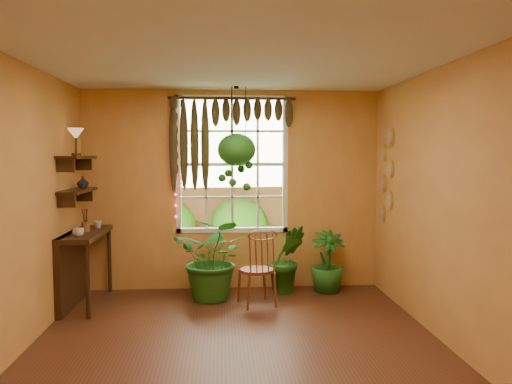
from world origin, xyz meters
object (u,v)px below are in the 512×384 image
(counter_ledge, at_px, (77,260))
(hanging_basket, at_px, (237,151))
(windsor_chair, at_px, (258,280))
(potted_plant_mid, at_px, (287,259))
(potted_plant_left, at_px, (214,258))

(counter_ledge, xyz_separation_m, hanging_basket, (1.96, 0.26, 1.32))
(counter_ledge, bearing_deg, windsor_chair, -4.86)
(counter_ledge, distance_m, potted_plant_mid, 2.65)
(counter_ledge, xyz_separation_m, potted_plant_left, (1.67, 0.10, -0.02))
(potted_plant_left, bearing_deg, counter_ledge, -176.55)
(windsor_chair, bearing_deg, potted_plant_mid, 34.65)
(potted_plant_mid, bearing_deg, windsor_chair, -128.35)
(counter_ledge, xyz_separation_m, windsor_chair, (2.19, -0.19, -0.24))
(potted_plant_mid, distance_m, hanging_basket, 1.58)
(potted_plant_mid, xyz_separation_m, hanging_basket, (-0.67, -0.10, 1.42))
(windsor_chair, bearing_deg, hanging_basket, 101.15)
(windsor_chair, xyz_separation_m, potted_plant_left, (-0.53, 0.29, 0.21))
(potted_plant_left, xyz_separation_m, hanging_basket, (0.29, 0.16, 1.35))
(windsor_chair, bearing_deg, potted_plant_left, 134.54)
(counter_ledge, distance_m, windsor_chair, 2.22)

